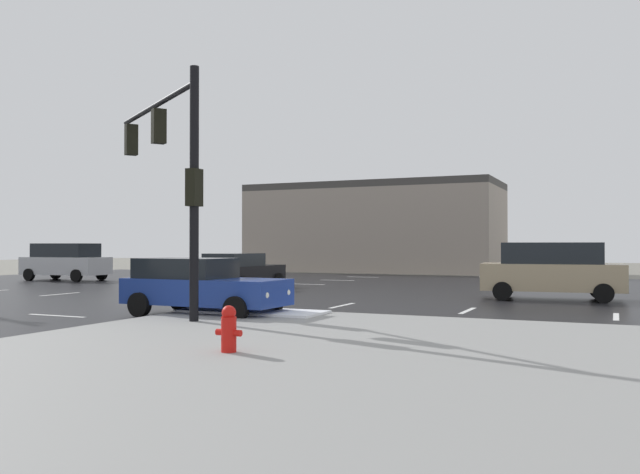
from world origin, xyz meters
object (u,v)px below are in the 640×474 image
at_px(suv_silver, 66,261).
at_px(suv_tan, 551,270).
at_px(sedan_blue, 200,285).
at_px(traffic_signal_mast, 171,157).
at_px(sedan_black, 241,270).
at_px(fire_hydrant, 229,329).

height_order(suv_silver, suv_tan, same).
bearing_deg(suv_silver, sedan_blue, 142.27).
distance_m(traffic_signal_mast, suv_silver, 21.78).
height_order(suv_tan, sedan_black, suv_tan).
height_order(sedan_blue, suv_silver, suv_silver).
height_order(fire_hydrant, sedan_blue, sedan_blue).
distance_m(traffic_signal_mast, sedan_black, 12.35).
distance_m(traffic_signal_mast, suv_tan, 13.99).
xyz_separation_m(suv_silver, sedan_black, (12.50, -2.27, -0.24)).
bearing_deg(sedan_black, fire_hydrant, -147.05).
xyz_separation_m(traffic_signal_mast, fire_hydrant, (4.62, -4.54, -3.72)).
height_order(sedan_blue, sedan_black, same).
bearing_deg(fire_hydrant, traffic_signal_mast, 135.46).
xyz_separation_m(suv_silver, suv_tan, (25.51, -2.63, 0.00)).
xyz_separation_m(traffic_signal_mast, suv_tan, (8.53, 10.63, -3.17)).
height_order(traffic_signal_mast, sedan_black, traffic_signal_mast).
distance_m(fire_hydrant, sedan_blue, 7.08).
distance_m(sedan_blue, sedan_black, 11.04).
bearing_deg(traffic_signal_mast, sedan_blue, -68.59).
xyz_separation_m(fire_hydrant, sedan_black, (-9.09, 15.54, 0.32)).
bearing_deg(traffic_signal_mast, sedan_black, -33.31).
relative_size(traffic_signal_mast, suv_silver, 1.25).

